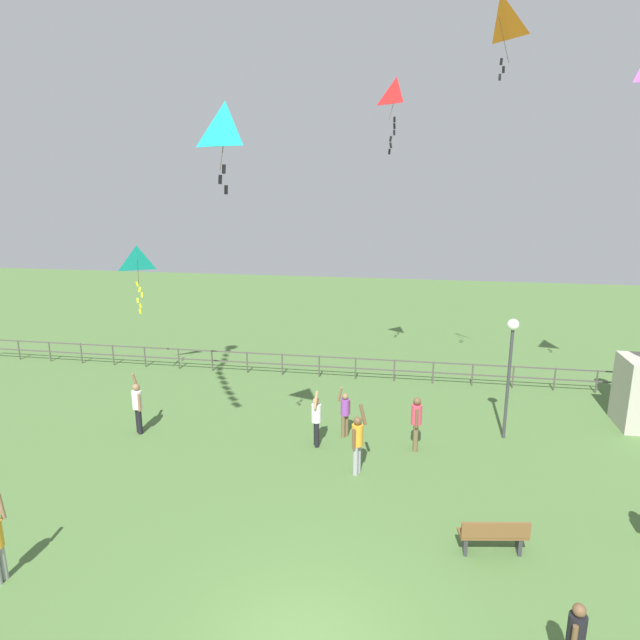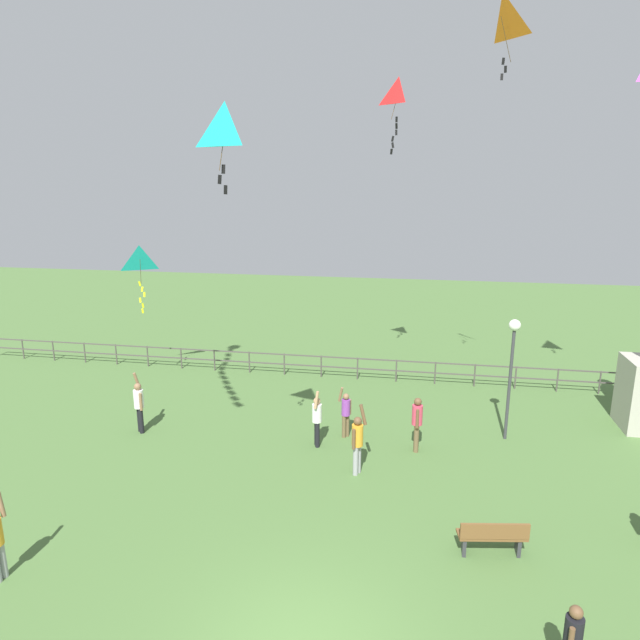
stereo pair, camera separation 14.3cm
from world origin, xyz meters
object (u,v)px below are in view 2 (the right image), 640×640
Objects in this scene: person_3 at (139,403)px; kite_2 at (501,18)px; kite_0 at (140,262)px; kite_1 at (225,128)px; lamppost at (512,352)px; person_2 at (346,411)px; person_6 at (417,421)px; person_4 at (317,418)px; kite_3 at (398,96)px; park_bench at (493,536)px; person_0 at (357,441)px.

kite_2 reaches higher than person_3.
kite_1 reaches higher than kite_0.
person_3 is (-11.81, -1.64, -1.91)m from lamppost.
person_2 is 1.01× the size of person_6.
person_4 reaches higher than person_2.
kite_3 is (-3.05, 2.47, -1.69)m from kite_2.
kite_0 is (-13.64, 2.51, 2.15)m from lamppost.
person_6 is 0.74× the size of kite_2.
person_2 is at bearing -21.00° from kite_0.
kite_1 is at bearing -36.90° from person_3.
person_4 reaches higher than park_bench.
person_0 is at bearing -94.24° from kite_3.
person_0 is 7.48m from person_3.
kite_2 reaches higher than kite_0.
person_3 is at bearing -164.53° from kite_2.
person_6 is at bearing 46.03° from person_0.
person_6 is (1.63, 1.69, -0.02)m from person_0.
kite_1 is at bearing -139.95° from person_6.
kite_0 is at bearing 159.00° from person_2.
kite_2 is (4.99, 2.96, 11.79)m from person_4.
kite_2 is (3.56, 4.42, 11.73)m from person_0.
person_0 reaches higher than park_bench.
park_bench is 0.80× the size of kite_1.
kite_1 is at bearing -134.59° from kite_2.
lamppost is 9.82m from kite_3.
person_3 is (-7.35, 1.40, -0.00)m from person_0.
kite_3 is (1.14, 4.63, 10.17)m from person_2.
person_0 reaches higher than person_2.
kite_3 is (3.30, 8.92, 1.88)m from kite_1.
person_3 reaches higher than person_4.
person_3 is at bearing -172.65° from person_2.
kite_0 is at bearing 113.72° from person_3.
park_bench is 0.59× the size of kite_3.
person_6 is (-2.83, -1.34, -1.93)m from lamppost.
person_2 is (-5.09, -0.77, -2.05)m from lamppost.
person_6 is 10.01m from kite_1.
person_6 is at bearing 110.02° from park_bench.
kite_2 reaches higher than lamppost.
kite_3 reaches higher than person_2.
person_6 is 12.21m from kite_2.
lamppost is 5.54m from person_2.
person_3 is 9.95m from kite_1.
person_0 is 11.46m from kite_0.
kite_2 reaches higher than kite_1.
person_3 is 1.16× the size of person_6.
lamppost reaches higher than person_0.
person_2 is at bearing -152.80° from kite_2.
kite_3 reaches higher than person_0.
person_4 is (5.92, 0.06, -0.06)m from person_3.
person_2 is 12.76m from kite_2.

